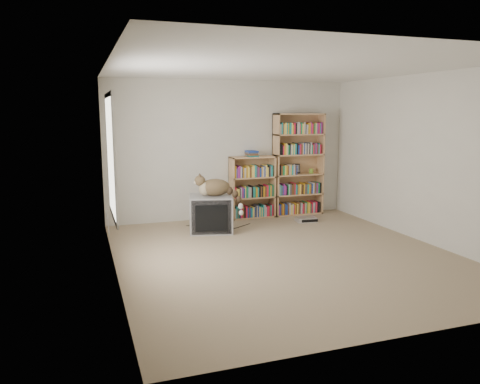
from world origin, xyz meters
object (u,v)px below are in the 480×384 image
object	(u,v)px
cat	(218,190)
bookcase_short	(252,190)
dvd_player	(306,219)
crt_tv	(211,213)
bookcase_tall	(298,167)

from	to	relation	value
cat	bookcase_short	size ratio (longest dim) A/B	0.65
dvd_player	crt_tv	bearing A→B (deg)	-170.98
crt_tv	cat	xyz separation A→B (m)	(0.11, -0.10, 0.40)
crt_tv	dvd_player	size ratio (longest dim) A/B	2.29
crt_tv	bookcase_tall	bearing A→B (deg)	34.48
bookcase_tall	dvd_player	world-z (taller)	bookcase_tall
bookcase_short	dvd_player	size ratio (longest dim) A/B	3.23
crt_tv	cat	world-z (taller)	cat
bookcase_short	dvd_player	world-z (taller)	bookcase_short
bookcase_tall	bookcase_short	xyz separation A→B (m)	(-0.93, -0.00, -0.38)
bookcase_short	bookcase_tall	bearing A→B (deg)	0.03
bookcase_short	crt_tv	bearing A→B (deg)	-143.04
crt_tv	bookcase_short	size ratio (longest dim) A/B	0.71
crt_tv	bookcase_short	bearing A→B (deg)	50.12
bookcase_tall	bookcase_short	bearing A→B (deg)	-179.97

